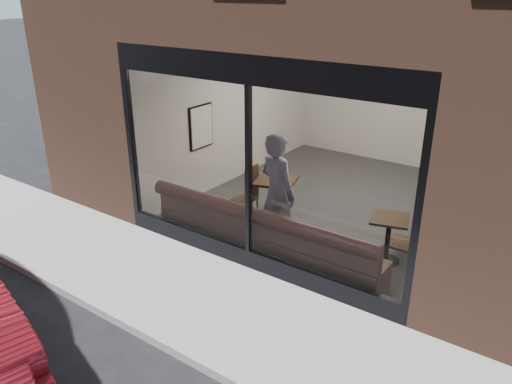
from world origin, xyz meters
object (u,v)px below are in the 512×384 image
Objects in this scene: cafe_table_left at (276,181)px; cafe_chair_left at (244,199)px; banquette at (264,244)px; cafe_chair_right at (403,244)px; person at (277,194)px; cafe_table_right at (390,219)px.

cafe_chair_left is (-0.66, -0.09, -0.50)m from cafe_table_left.
banquette is 1.77m from cafe_chair_left.
cafe_chair_left is at bearing 136.93° from banquette.
banquette is at bearing 34.66° from cafe_chair_right.
cafe_chair_right is at bearing -1.03° from cafe_table_left.
banquette is at bearing 139.44° from cafe_chair_left.
cafe_table_left reaches higher than banquette.
cafe_table_right is at bearing -139.05° from person.
person reaches higher than cafe_table_right.
cafe_table_right is (2.29, -0.33, 0.00)m from cafe_table_left.
cafe_chair_right is (1.82, 1.25, 0.01)m from banquette.
cafe_table_left reaches higher than cafe_chair_right.
cafe_chair_left is at bearing -172.16° from cafe_table_left.
cafe_chair_left is at bearing -15.62° from person.
cafe_table_left is 2.50m from cafe_chair_right.
banquette is 8.52× the size of cafe_chair_right.
person reaches higher than banquette.
cafe_chair_left is (-1.33, 0.90, -0.75)m from person.
cafe_table_left reaches higher than cafe_chair_left.
cafe_chair_right is (0.16, 0.28, -0.50)m from cafe_table_right.
person reaches higher than cafe_chair_right.
banquette reaches higher than cafe_chair_left.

